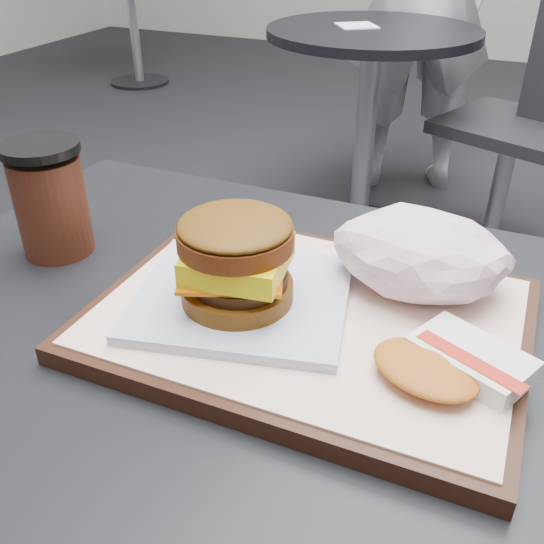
{
  "coord_description": "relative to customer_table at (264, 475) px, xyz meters",
  "views": [
    {
      "loc": [
        0.18,
        -0.39,
        1.11
      ],
      "look_at": [
        0.01,
        0.01,
        0.83
      ],
      "focal_mm": 40.0,
      "sensor_mm": 36.0,
      "label": 1
    }
  ],
  "objects": [
    {
      "name": "coffee_cup",
      "position": [
        -0.27,
        0.05,
        0.25
      ],
      "size": [
        0.08,
        0.08,
        0.12
      ],
      "color": "#3F190F",
      "rests_on": "customer_table"
    },
    {
      "name": "customer_table",
      "position": [
        0.0,
        0.0,
        0.0
      ],
      "size": [
        0.8,
        0.6,
        0.77
      ],
      "color": "#A5A5AA",
      "rests_on": "ground"
    },
    {
      "name": "hash_brown",
      "position": [
        0.16,
        -0.01,
        0.22
      ],
      "size": [
        0.13,
        0.12,
        0.02
      ],
      "color": "white",
      "rests_on": "serving_tray"
    },
    {
      "name": "crumpled_wrapper",
      "position": [
        0.11,
        0.11,
        0.24
      ],
      "size": [
        0.16,
        0.13,
        0.07
      ],
      "primitive_type": null,
      "color": "white",
      "rests_on": "serving_tray"
    },
    {
      "name": "neighbor_chair",
      "position": [
        0.2,
        1.73,
        -0.07
      ],
      "size": [
        0.65,
        0.55,
        0.88
      ],
      "color": "#99999E",
      "rests_on": "ground"
    },
    {
      "name": "serving_tray",
      "position": [
        0.03,
        0.03,
        0.2
      ],
      "size": [
        0.38,
        0.28,
        0.02
      ],
      "color": "black",
      "rests_on": "customer_table"
    },
    {
      "name": "neighbor_table",
      "position": [
        -0.35,
        1.65,
        -0.03
      ],
      "size": [
        0.7,
        0.7,
        0.75
      ],
      "color": "black",
      "rests_on": "ground"
    },
    {
      "name": "breakfast_sandwich",
      "position": [
        -0.03,
        0.01,
        0.24
      ],
      "size": [
        0.22,
        0.21,
        0.09
      ],
      "color": "silver",
      "rests_on": "serving_tray"
    },
    {
      "name": "napkin",
      "position": [
        -0.41,
        1.65,
        0.17
      ],
      "size": [
        0.17,
        0.17,
        0.0
      ],
      "primitive_type": "cube",
      "rotation": [
        0.0,
        0.0,
        0.6
      ],
      "color": "white",
      "rests_on": "neighbor_table"
    }
  ]
}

